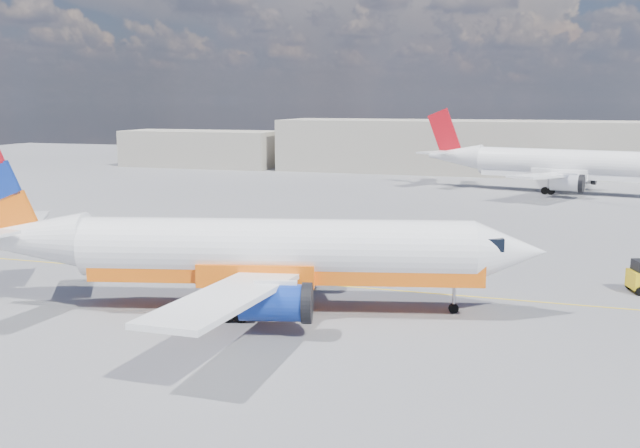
% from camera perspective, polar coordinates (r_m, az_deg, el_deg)
% --- Properties ---
extents(ground, '(240.00, 240.00, 0.00)m').
position_cam_1_polar(ground, '(40.04, 1.37, -6.10)').
color(ground, '#5E5E63').
rests_on(ground, ground).
extents(taxi_line, '(70.00, 0.15, 0.01)m').
position_cam_1_polar(taxi_line, '(42.82, 2.50, -5.04)').
color(taxi_line, yellow).
rests_on(taxi_line, ground).
extents(terminal_main, '(70.00, 14.00, 8.00)m').
position_cam_1_polar(terminal_main, '(112.34, 14.72, 5.95)').
color(terminal_main, '#A9A191').
rests_on(terminal_main, ground).
extents(terminal_annex, '(26.00, 10.00, 6.00)m').
position_cam_1_polar(terminal_annex, '(122.66, -9.52, 5.97)').
color(terminal_annex, '#A9A191').
rests_on(terminal_annex, ground).
extents(main_jet, '(31.19, 23.86, 9.42)m').
position_cam_1_polar(main_jet, '(37.60, -4.98, -2.26)').
color(main_jet, white).
rests_on(main_jet, ground).
extents(second_jet, '(33.34, 25.70, 10.06)m').
position_cam_1_polar(second_jet, '(90.62, 18.76, 4.48)').
color(second_jet, white).
rests_on(second_jet, ground).
extents(traffic_cone, '(0.39, 0.39, 0.55)m').
position_cam_1_polar(traffic_cone, '(44.33, -0.56, -4.16)').
color(traffic_cone, white).
rests_on(traffic_cone, ground).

